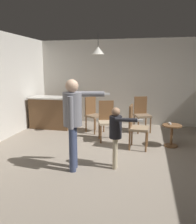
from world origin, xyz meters
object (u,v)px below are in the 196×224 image
dining_chair_centre_back (136,125)px  dining_chair_near_wall (142,113)px  dining_chair_spare (93,113)px  person_adult (73,115)px  person_child (116,131)px  dining_chair_by_counter (107,119)px  spare_remote_on_table (170,123)px  kitchen_counter (52,112)px  side_table_by_couch (172,133)px

dining_chair_centre_back → dining_chair_near_wall: bearing=-179.5°
dining_chair_spare → person_adult: bearing=39.8°
person_child → dining_chair_near_wall: bearing=169.2°
dining_chair_by_counter → dining_chair_near_wall: (0.83, 1.02, 0.00)m
person_child → dining_chair_centre_back: size_ratio=1.13×
dining_chair_near_wall → dining_chair_centre_back: bearing=64.8°
spare_remote_on_table → dining_chair_near_wall: bearing=121.4°
dining_chair_centre_back → kitchen_counter: bearing=-112.7°
dining_chair_by_counter → dining_chair_centre_back: 0.88m
person_adult → dining_chair_spare: 2.55m
kitchen_counter → side_table_by_couch: 3.57m
side_table_by_couch → dining_chair_spare: bearing=158.2°
dining_chair_by_counter → dining_chair_centre_back: bearing=129.8°
side_table_by_couch → person_child: (-1.11, -1.43, 0.38)m
kitchen_counter → person_adult: bearing=-59.0°
dining_chair_near_wall → person_adult: bearing=46.8°
side_table_by_couch → spare_remote_on_table: spare_remote_on_table is taller
kitchen_counter → dining_chair_near_wall: bearing=3.8°
dining_chair_centre_back → dining_chair_spare: bearing=-128.3°
side_table_by_couch → person_adult: bearing=-137.8°
dining_chair_near_wall → spare_remote_on_table: bearing=99.4°
dining_chair_by_counter → dining_chair_spare: size_ratio=1.00×
person_adult → dining_chair_near_wall: 3.08m
dining_chair_spare → person_child: bearing=57.3°
dining_chair_spare → spare_remote_on_table: size_ratio=7.69×
kitchen_counter → person_adult: person_adult is taller
kitchen_counter → side_table_by_couch: (3.43, -0.99, -0.15)m
person_child → dining_chair_spare: (-0.98, 2.27, -0.16)m
dining_chair_spare → dining_chair_by_counter: bearing=71.3°
dining_chair_near_wall → spare_remote_on_table: 1.32m
side_table_by_couch → dining_chair_near_wall: size_ratio=0.52×
side_table_by_couch → spare_remote_on_table: 0.22m
dining_chair_centre_back → spare_remote_on_table: 0.85m
side_table_by_couch → dining_chair_by_counter: bearing=174.4°
side_table_by_couch → person_child: person_child is taller
side_table_by_couch → dining_chair_near_wall: (-0.73, 1.17, 0.22)m
person_adult → spare_remote_on_table: person_adult is taller
side_table_by_couch → spare_remote_on_table: (-0.05, 0.05, 0.21)m
kitchen_counter → dining_chair_near_wall: 2.70m
dining_chair_centre_back → dining_chair_spare: same height
person_child → dining_chair_spare: person_child is taller
dining_chair_by_counter → dining_chair_centre_back: size_ratio=1.00×
dining_chair_near_wall → dining_chair_spare: 1.39m
dining_chair_near_wall → dining_chair_spare: same height
person_adult → dining_chair_by_counter: bearing=162.6°
side_table_by_couch → person_child: 1.85m
dining_chair_by_counter → dining_chair_near_wall: 1.32m
side_table_by_couch → spare_remote_on_table: size_ratio=4.00×
kitchen_counter → dining_chair_by_counter: 2.05m
person_child → dining_chair_centre_back: person_child is taller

